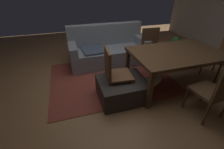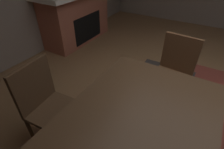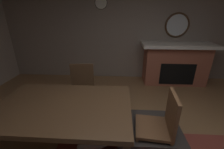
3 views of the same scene
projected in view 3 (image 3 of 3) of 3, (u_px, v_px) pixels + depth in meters
wall_back_fireplace_side at (135, 35)px, 4.14m from camera, size 7.78×0.12×2.50m
fireplace at (175, 63)px, 4.00m from camera, size 1.84×0.76×1.10m
round_wall_mirror at (177, 25)px, 3.90m from camera, size 0.64×0.05×0.64m
ottoman_coffee_table at (148, 136)px, 2.10m from camera, size 0.84×0.72×0.37m
tv_remote at (152, 125)px, 2.02m from camera, size 0.07×0.17×0.02m
dining_table at (64, 109)px, 1.89m from camera, size 1.70×1.09×0.74m
dining_chair_west at (161, 123)px, 1.87m from camera, size 0.48×0.48×0.93m
dining_chair_south at (82, 86)px, 2.81m from camera, size 0.47×0.47×0.93m
small_dog at (98, 141)px, 2.06m from camera, size 0.57×0.37×0.26m
wall_clock at (101, 3)px, 3.80m from camera, size 0.33×0.03×0.33m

